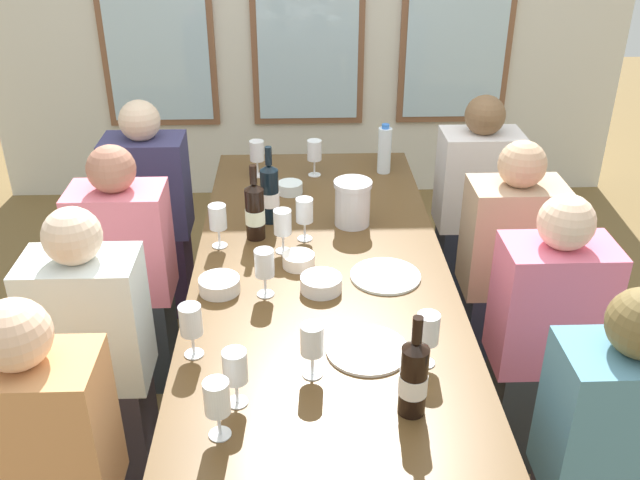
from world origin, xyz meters
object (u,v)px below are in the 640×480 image
wine_bottle_1 (270,193)px  seated_person_1 (544,343)px  wine_glass_2 (304,211)px  wine_glass_7 (217,400)px  white_plate_1 (367,350)px  seated_person_2 (50,476)px  wine_bottle_0 (255,211)px  tasting_bowl_3 (219,285)px  seated_person_0 (95,360)px  water_bottle (384,150)px  seated_person_5 (474,210)px  tasting_bowl_1 (321,283)px  wine_glass_8 (264,265)px  tasting_bowl_2 (290,188)px  wine_glass_10 (191,321)px  wine_glass_5 (385,141)px  wine_glass_6 (257,153)px  seated_person_6 (128,278)px  wine_glass_3 (428,331)px  wine_glass_11 (218,218)px  seated_person_7 (507,272)px  tasting_bowl_0 (299,260)px  wine_glass_9 (315,152)px  seated_person_3 (606,463)px  wine_bottle_2 (414,377)px  dining_table (321,276)px  white_plate_0 (385,276)px  wine_glass_0 (235,368)px  wine_glass_1 (312,341)px  wine_glass_4 (283,223)px  seated_person_4 (152,217)px  metal_pitcher (353,203)px

wine_bottle_1 → seated_person_1: size_ratio=0.29×
wine_glass_2 → wine_glass_7: bearing=-102.5°
white_plate_1 → seated_person_2: seated_person_2 is taller
wine_bottle_0 → seated_person_1: bearing=-23.2°
tasting_bowl_3 → seated_person_0: 0.51m
water_bottle → seated_person_5: (0.46, 0.01, -0.33)m
tasting_bowl_1 → wine_glass_8: bearing=-173.5°
tasting_bowl_2 → wine_glass_10: size_ratio=0.65×
wine_glass_5 → seated_person_2: size_ratio=0.16×
wine_glass_6 → seated_person_6: 0.84m
white_plate_1 → wine_glass_8: (-0.32, 0.33, 0.11)m
wine_glass_3 → wine_glass_11: 1.01m
wine_glass_6 → seated_person_7: bearing=-28.1°
white_plate_1 → wine_glass_5: wine_glass_5 is taller
tasting_bowl_0 → wine_glass_9: bearing=84.2°
wine_glass_7 → water_bottle: bearing=70.2°
water_bottle → wine_glass_11: bearing=-135.3°
water_bottle → wine_glass_2: bearing=-120.2°
wine_glass_9 → seated_person_3: bearing=-64.2°
wine_bottle_2 → wine_glass_10: size_ratio=1.77×
dining_table → seated_person_7: 0.85m
seated_person_1 → dining_table: bearing=161.9°
seated_person_7 → seated_person_6: bearing=179.7°
dining_table → wine_glass_11: bearing=162.5°
seated_person_2 → seated_person_1: bearing=19.5°
tasting_bowl_1 → wine_glass_3: size_ratio=0.83×
white_plate_0 → wine_glass_0: size_ratio=1.46×
seated_person_0 → seated_person_7: size_ratio=1.00×
dining_table → wine_glass_6: wine_glass_6 is taller
white_plate_1 → wine_glass_1: 0.23m
tasting_bowl_2 → seated_person_7: seated_person_7 is taller
wine_glass_0 → wine_glass_8: (0.06, 0.55, -0.00)m
wine_bottle_0 → wine_glass_4: size_ratio=1.77×
tasting_bowl_0 → seated_person_7: 0.96m
wine_glass_0 → wine_glass_6: 1.60m
wine_glass_6 → wine_glass_8: (0.07, -1.05, 0.00)m
white_plate_0 → tasting_bowl_2: size_ratio=2.26×
seated_person_4 → white_plate_1: bearing=-56.4°
white_plate_1 → wine_glass_10: size_ratio=1.46×
white_plate_0 → wine_glass_3: bearing=-83.1°
dining_table → tasting_bowl_0: 0.14m
tasting_bowl_2 → wine_glass_2: (0.06, -0.44, 0.10)m
seated_person_4 → seated_person_7: (1.60, -0.58, 0.00)m
metal_pitcher → tasting_bowl_0: metal_pitcher is taller
dining_table → wine_glass_4: bearing=153.4°
dining_table → seated_person_5: seated_person_5 is taller
wine_bottle_0 → water_bottle: size_ratio=1.29×
white_plate_1 → seated_person_5: seated_person_5 is taller
seated_person_6 → wine_glass_9: bearing=34.9°
seated_person_2 → seated_person_7: size_ratio=1.00×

